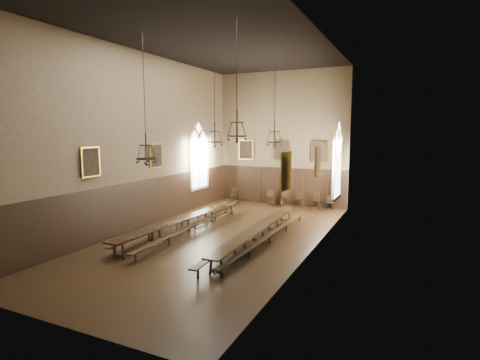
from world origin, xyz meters
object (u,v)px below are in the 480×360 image
Objects in this scene: chandelier_front_left at (146,151)px; chair_4 at (285,201)px; bench_left_inner at (195,227)px; bench_right_outer at (270,238)px; chandelier_back_right at (274,136)px; chair_3 at (270,200)px; bench_left_outer at (176,225)px; bench_right_inner at (246,234)px; table_left at (185,225)px; chair_0 at (234,197)px; table_right at (259,235)px; chair_6 at (316,203)px; chandelier_front_right at (237,127)px; chair_7 at (329,205)px; chandelier_back_left at (215,137)px; chair_5 at (299,202)px.

chair_4 is at bearing 77.35° from chandelier_front_left.
bench_left_inner is 1.05× the size of bench_right_outer.
chandelier_back_right reaches higher than bench_left_inner.
bench_left_outer is at bearing -122.42° from chair_3.
chair_3 reaches higher than bench_right_inner.
table_left is at bearing -146.80° from chandelier_back_right.
chair_4 is (-2.09, 8.51, 0.03)m from bench_right_outer.
chair_0 is 0.94× the size of chair_3.
chair_6 is (0.51, 8.65, -0.06)m from table_right.
chair_4 reaches higher than chair_3.
chandelier_front_left is (-1.45, -11.21, 3.90)m from chair_3.
table_right is 0.92× the size of bench_left_inner.
table_right is 3.54m from bench_left_inner.
bench_right_outer is 10.43m from chair_0.
table_left is at bearing 145.79° from chandelier_front_right.
bench_left_outer is 8.57m from chair_3.
bench_right_inner is 9.84m from chair_0.
bench_right_inner is 10.38× the size of chair_6.
table_right is 5.55m from chandelier_front_right.
table_left is 1.86× the size of chandelier_front_left.
table_right is at bearing -0.93° from table_left.
chandelier_back_right reaches higher than chair_7.
bench_right_inner is at bearing -95.58° from chair_3.
chandelier_back_left is at bearing 86.62° from table_left.
bench_right_inner is 8.68m from chair_6.
chair_3 is (2.02, 8.33, 0.02)m from bench_left_outer.
table_right is 9.01× the size of chair_5.
chair_5 is at bearing -13.93° from chair_0.
chandelier_back_right is at bearing 33.20° from table_left.
bench_left_inner is 9.33m from chair_6.
table_right is 0.53m from bench_right_outer.
table_right reaches higher than bench_left_outer.
bench_right_inner reaches higher than bench_left_inner.
chair_6 is 7.61m from chandelier_back_right.
chair_5 is (4.05, 8.31, 0.04)m from bench_left_outer.
bench_right_inner is 1.97× the size of chandelier_front_left.
chair_4 is at bearing 96.30° from bench_right_inner.
chair_6 is 0.90m from chair_7.
bench_left_inner is 9.76m from chair_7.
chandelier_back_right is at bearing -86.93° from chair_3.
chandelier_back_left is at bearing 146.79° from bench_right_outer.
chair_7 is (6.84, 0.02, -0.01)m from chair_0.
bench_left_inner is 10.10× the size of chair_6.
chair_3 is at bearing 103.20° from bench_right_inner.
table_right is 10.56× the size of chair_7.
bench_right_inner reaches higher than bench_right_outer.
bench_left_inner is 11.42× the size of chair_7.
bench_right_inner is 10.58× the size of chair_3.
chair_3 is at bearing -14.08° from chair_0.
chair_6 is at bearing 83.32° from chandelier_back_right.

